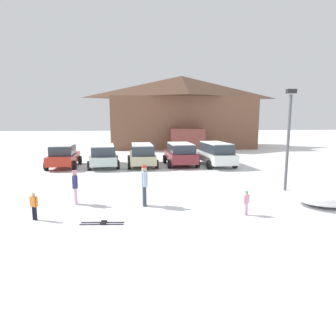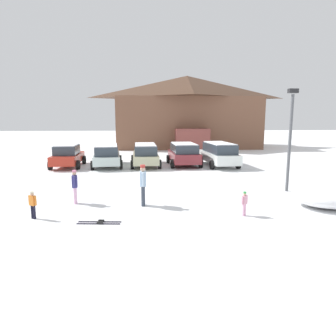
# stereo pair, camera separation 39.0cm
# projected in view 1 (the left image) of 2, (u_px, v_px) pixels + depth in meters

# --- Properties ---
(ground) EXTENTS (160.00, 160.00, 0.00)m
(ground) POSITION_uv_depth(u_px,v_px,m) (161.00, 264.00, 7.24)
(ground) COLOR white
(ski_lodge) EXTENTS (17.20, 10.76, 8.55)m
(ski_lodge) POSITION_uv_depth(u_px,v_px,m) (181.00, 111.00, 36.63)
(ski_lodge) COLOR brown
(ski_lodge) RESTS_ON ground
(parked_red_sedan) EXTENTS (2.18, 4.19, 1.62)m
(parked_red_sedan) POSITION_uv_depth(u_px,v_px,m) (64.00, 156.00, 21.45)
(parked_red_sedan) COLOR #AE2C1D
(parked_red_sedan) RESTS_ON ground
(parked_silver_wagon) EXTENTS (2.50, 4.70, 1.60)m
(parked_silver_wagon) POSITION_uv_depth(u_px,v_px,m) (103.00, 155.00, 21.73)
(parked_silver_wagon) COLOR #B5C7C2
(parked_silver_wagon) RESTS_ON ground
(parked_beige_suv) EXTENTS (2.24, 4.70, 1.62)m
(parked_beige_suv) POSITION_uv_depth(u_px,v_px,m) (142.00, 154.00, 22.12)
(parked_beige_suv) COLOR #AEAE89
(parked_beige_suv) RESTS_ON ground
(parked_maroon_van) EXTENTS (2.39, 4.16, 1.67)m
(parked_maroon_van) POSITION_uv_depth(u_px,v_px,m) (180.00, 153.00, 22.40)
(parked_maroon_van) COLOR maroon
(parked_maroon_van) RESTS_ON ground
(parked_white_suv) EXTENTS (2.41, 4.83, 1.73)m
(parked_white_suv) POSITION_uv_depth(u_px,v_px,m) (215.00, 153.00, 22.19)
(parked_white_suv) COLOR white
(parked_white_suv) RESTS_ON ground
(skier_teen_in_navy_coat) EXTENTS (0.25, 0.52, 1.41)m
(skier_teen_in_navy_coat) POSITION_uv_depth(u_px,v_px,m) (75.00, 185.00, 12.18)
(skier_teen_in_navy_coat) COLOR #E4ACD0
(skier_teen_in_navy_coat) RESTS_ON ground
(skier_adult_in_blue_parka) EXTENTS (0.26, 0.62, 1.67)m
(skier_adult_in_blue_parka) POSITION_uv_depth(u_px,v_px,m) (144.00, 183.00, 11.94)
(skier_adult_in_blue_parka) COLOR #333B48
(skier_adult_in_blue_parka) RESTS_ON ground
(skier_child_in_pink_snowsuit) EXTENTS (0.27, 0.24, 0.89)m
(skier_child_in_pink_snowsuit) POSITION_uv_depth(u_px,v_px,m) (246.00, 202.00, 10.85)
(skier_child_in_pink_snowsuit) COLOR #EAA9CB
(skier_child_in_pink_snowsuit) RESTS_ON ground
(skier_child_in_orange_jacket) EXTENTS (0.32, 0.25, 0.99)m
(skier_child_in_orange_jacket) POSITION_uv_depth(u_px,v_px,m) (34.00, 204.00, 10.31)
(skier_child_in_orange_jacket) COLOR black
(skier_child_in_orange_jacket) RESTS_ON ground
(pair_of_skis) EXTENTS (1.48, 0.43, 0.08)m
(pair_of_skis) POSITION_uv_depth(u_px,v_px,m) (102.00, 223.00, 10.02)
(pair_of_skis) COLOR #25212F
(pair_of_skis) RESTS_ON ground
(lamp_post) EXTENTS (0.44, 0.24, 4.84)m
(lamp_post) POSITION_uv_depth(u_px,v_px,m) (289.00, 134.00, 14.26)
(lamp_post) COLOR #515459
(lamp_post) RESTS_ON ground
(plowed_snow_pile) EXTENTS (3.01, 2.41, 0.86)m
(plowed_snow_pile) POSITION_uv_depth(u_px,v_px,m) (329.00, 195.00, 12.14)
(plowed_snow_pile) COLOR white
(plowed_snow_pile) RESTS_ON ground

